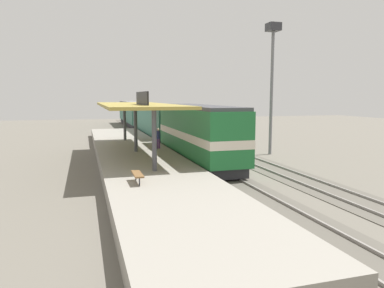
{
  "coord_description": "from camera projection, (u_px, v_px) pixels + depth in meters",
  "views": [
    {
      "loc": [
        -8.49,
        -28.89,
        5.25
      ],
      "look_at": [
        -1.38,
        -4.91,
        2.0
      ],
      "focal_mm": 34.06,
      "sensor_mm": 36.0,
      "label": 1
    }
  ],
  "objects": [
    {
      "name": "person_waiting",
      "position": [
        158.0,
        137.0,
        30.74
      ],
      "size": [
        0.34,
        0.34,
        1.71
      ],
      "color": "#663375",
      "rests_on": "platform"
    },
    {
      "name": "platform",
      "position": [
        136.0,
        157.0,
        29.18
      ],
      "size": [
        6.0,
        44.0,
        0.9
      ],
      "primitive_type": "cube",
      "color": "gray",
      "rests_on": "ground"
    },
    {
      "name": "track_far",
      "position": [
        242.0,
        157.0,
        31.83
      ],
      "size": [
        3.2,
        110.0,
        0.16
      ],
      "color": "#565249",
      "rests_on": "ground"
    },
    {
      "name": "track_near",
      "position": [
        191.0,
        159.0,
        30.53
      ],
      "size": [
        3.2,
        110.0,
        0.16
      ],
      "color": "#565249",
      "rests_on": "ground"
    },
    {
      "name": "passenger_carriage_front",
      "position": [
        155.0,
        120.0,
        45.73
      ],
      "size": [
        2.9,
        20.0,
        4.24
      ],
      "color": "#28282D",
      "rests_on": "track_near"
    },
    {
      "name": "ground_plane",
      "position": [
        214.0,
        159.0,
        31.1
      ],
      "size": [
        120.0,
        120.0,
        0.0
      ],
      "primitive_type": "plane",
      "color": "#666056"
    },
    {
      "name": "passenger_carriage_rear",
      "position": [
        133.0,
        113.0,
        65.5
      ],
      "size": [
        2.9,
        20.0,
        4.24
      ],
      "color": "#28282D",
      "rests_on": "track_near"
    },
    {
      "name": "locomotive",
      "position": [
        197.0,
        133.0,
        28.6
      ],
      "size": [
        2.93,
        14.43,
        4.44
      ],
      "color": "#28282D",
      "rests_on": "track_near"
    },
    {
      "name": "station_canopy",
      "position": [
        135.0,
        106.0,
        28.56
      ],
      "size": [
        5.2,
        18.0,
        4.7
      ],
      "color": "#47474C",
      "rests_on": "platform"
    },
    {
      "name": "platform_bench",
      "position": [
        137.0,
        174.0,
        18.46
      ],
      "size": [
        0.44,
        1.7,
        0.5
      ],
      "color": "#333338",
      "rests_on": "platform"
    },
    {
      "name": "light_mast",
      "position": [
        272.0,
        61.0,
        32.42
      ],
      "size": [
        1.1,
        1.1,
        11.7
      ],
      "color": "slate",
      "rests_on": "ground"
    }
  ]
}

